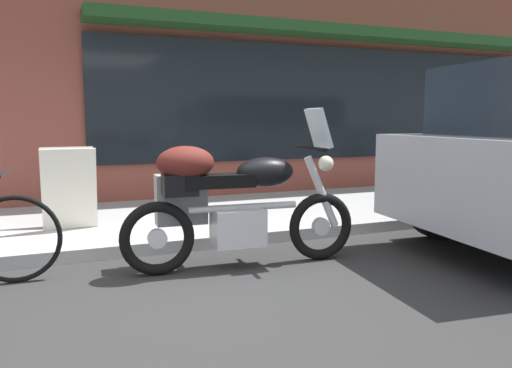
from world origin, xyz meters
The scene contains 3 objects.
ground_plane centered at (0.00, 0.00, 0.00)m, with size 80.00×80.00×0.00m, color #2D2D2D.
touring_motorcycle centered at (0.56, 0.66, 0.60)m, with size 2.11×0.75×1.39m.
sandwich_board_sign centered at (-0.67, 2.29, 0.56)m, with size 0.55×0.40×0.87m.
Camera 1 is at (-0.84, -3.41, 1.29)m, focal length 35.36 mm.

